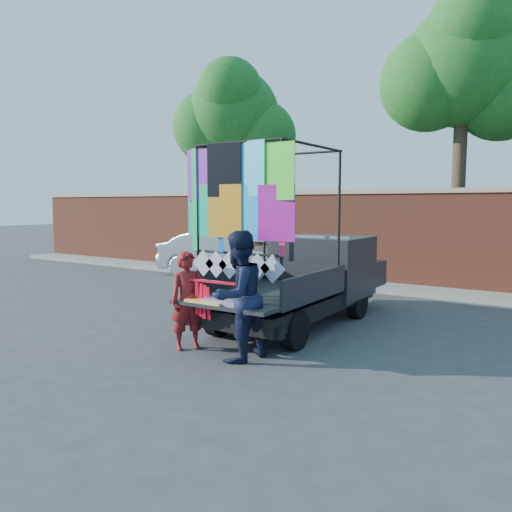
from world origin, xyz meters
The scene contains 10 objects.
ground centered at (0.00, 0.00, 0.00)m, with size 90.00×90.00×0.00m, color #38383A.
brick_wall centered at (0.00, 7.00, 1.33)m, with size 30.00×0.45×2.61m.
curb centered at (0.00, 6.30, 0.06)m, with size 30.00×1.20×0.12m, color gray.
tree_left centered at (-6.48, 8.12, 5.12)m, with size 4.20×3.30×7.05m.
tree_mid centered at (1.02, 8.12, 5.70)m, with size 4.20×3.30×7.73m.
pickup_truck centered at (-0.43, 2.33, 0.79)m, with size 1.99×4.99×3.14m.
sedan centered at (-5.20, 5.94, 0.69)m, with size 1.46×4.19×1.38m, color silver.
woman centered at (-1.08, -0.49, 0.75)m, with size 0.55×0.36×1.51m, color maroon.
man centered at (-0.12, -0.52, 0.93)m, with size 0.90×0.70×1.85m, color #141832.
streamer_bundle centered at (-0.70, -0.52, 0.91)m, with size 0.86×0.06×0.60m.
Camera 1 is at (3.90, -6.18, 2.22)m, focal length 35.00 mm.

